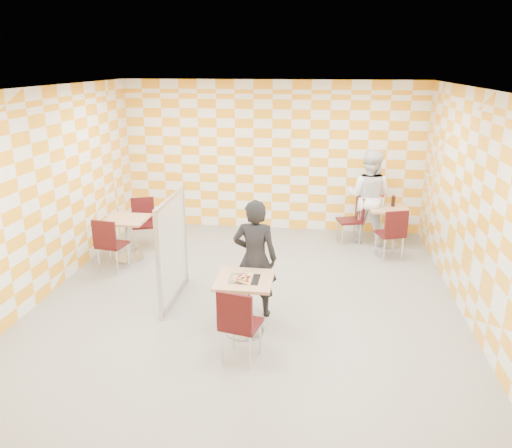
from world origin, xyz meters
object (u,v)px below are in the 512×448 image
Objects in this scene: second_table at (388,220)px; chair_empty_near at (109,241)px; man_white at (369,197)px; sport_bottle at (383,201)px; chair_main_front at (238,321)px; chair_empty_far at (144,219)px; partition at (173,248)px; chair_second_front at (393,231)px; main_table at (245,296)px; man_dark at (255,259)px; empty_table at (127,232)px; chair_second_side at (354,216)px; soda_bottle at (393,201)px.

chair_empty_near is at bearing -157.92° from second_table.
man_white is 8.94× the size of sport_bottle.
chair_empty_near is (-2.51, 2.31, 0.00)m from chair_main_front.
chair_empty_far is 2.39m from partition.
chair_empty_far is 0.52× the size of man_white.
second_table is 0.48× the size of partition.
chair_empty_far is (-4.52, 0.12, 0.00)m from chair_second_front.
main_table and second_table have the same top height.
chair_second_front is 0.57× the size of man_dark.
chair_second_side is at bearing 18.71° from empty_table.
chair_empty_near is 4.99m from sport_bottle.
chair_empty_far is at bearing -171.27° from soda_bottle.
man_dark is (0.07, 0.51, 0.31)m from main_table.
chair_empty_near is at bearing -157.46° from soda_bottle.
chair_second_front reaches higher than empty_table.
chair_main_front is 4.78m from sport_bottle.
second_table is at bearing 7.93° from chair_empty_far.
chair_empty_near is 1.00× the size of chair_empty_far.
man_dark is 0.91× the size of man_white.
chair_main_front is (0.03, -0.69, 0.04)m from main_table.
sport_bottle is 0.87× the size of soda_bottle.
chair_main_front and chair_second_front have the same top height.
chair_main_front is at bearing -115.41° from sport_bottle.
sport_bottle is (4.48, 1.40, 0.33)m from empty_table.
sport_bottle is 0.19m from soda_bottle.
main_table is 4.18m from sport_bottle.
chair_second_front is 3.87m from partition.
chair_empty_near is at bearing 148.66° from partition.
soda_bottle is (2.26, 3.59, 0.34)m from main_table.
chair_empty_far is 0.57× the size of man_dark.
sport_bottle is at bearing 134.15° from second_table.
chair_empty_near is 0.60× the size of partition.
chair_main_front is 4.73m from man_white.
empty_table is at bearing -163.65° from soda_bottle.
chair_second_side is 4.49m from chair_empty_near.
sport_bottle is (2.08, 3.62, 0.33)m from main_table.
chair_second_front is at bearing 131.95° from man_white.
empty_table is 4.19m from chair_second_side.
chair_main_front is at bearing -56.41° from chair_empty_far.
chair_main_front is 1.00× the size of chair_second_side.
chair_second_side is 0.59m from sport_bottle.
chair_main_front is at bearing -42.55° from chair_empty_near.
chair_second_front is at bearing -90.50° from second_table.
man_dark reaches higher than main_table.
empty_table is at bearing 39.71° from man_white.
main_table is 3.26× the size of soda_bottle.
chair_empty_near is 4.62× the size of sport_bottle.
partition is 4.28m from sport_bottle.
soda_bottle is at bearing 83.91° from chair_second_front.
sport_bottle is (4.56, 2.00, 0.29)m from chair_empty_near.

